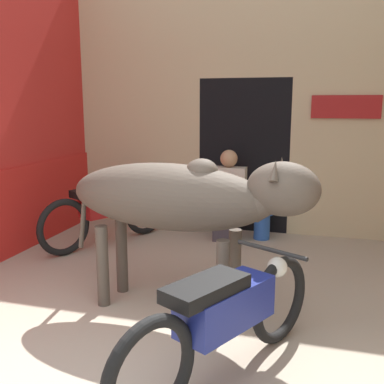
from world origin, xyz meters
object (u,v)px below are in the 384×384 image
Objects in this scene: cow at (182,199)px; plastic_stool at (262,224)px; motorcycle_near at (225,315)px; shopkeeper_seated at (228,194)px; motorcycle_far at (107,210)px.

cow reaches higher than plastic_stool.
cow is 1.24× the size of motorcycle_near.
shopkeeper_seated is at bearing 91.11° from cow.
motorcycle_near is at bearing -87.10° from plastic_stool.
shopkeeper_seated is at bearing 23.69° from motorcycle_far.
cow reaches higher than motorcycle_near.
motorcycle_far is at bearing 133.54° from cow.
cow is 1.85× the size of shopkeeper_seated.
cow is 5.81× the size of plastic_stool.
motorcycle_far is at bearing -158.07° from plastic_stool.
cow is 2.23m from shopkeeper_seated.
motorcycle_far reaches higher than plastic_stool.
plastic_stool is (0.45, 0.13, -0.41)m from shopkeeper_seated.
shopkeeper_seated reaches higher than motorcycle_near.
cow reaches higher than shopkeeper_seated.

